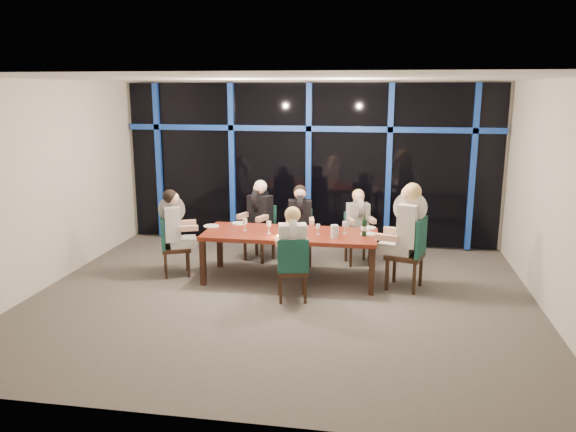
{
  "coord_description": "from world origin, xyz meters",
  "views": [
    {
      "loc": [
        1.33,
        -7.28,
        2.87
      ],
      "look_at": [
        0.0,
        0.6,
        1.05
      ],
      "focal_mm": 35.0,
      "sensor_mm": 36.0,
      "label": 1
    }
  ],
  "objects_px": {
    "chair_far_right": "(357,235)",
    "diner_far_mid": "(300,213)",
    "chair_far_left": "(262,229)",
    "diner_near_mid": "(292,239)",
    "chair_far_mid": "(300,233)",
    "chair_end_right": "(412,250)",
    "diner_end_left": "(174,220)",
    "chair_near_mid": "(293,266)",
    "water_pitcher": "(334,231)",
    "chair_end_left": "(170,243)",
    "diner_far_left": "(259,209)",
    "diner_far_right": "(358,216)",
    "dining_table": "(290,237)",
    "wine_bottle": "(364,228)",
    "diner_end_right": "(407,221)"
  },
  "relations": [
    {
      "from": "chair_far_right",
      "to": "diner_far_mid",
      "type": "distance_m",
      "value": 1.03
    },
    {
      "from": "chair_far_left",
      "to": "chair_far_right",
      "type": "bearing_deg",
      "value": 22.82
    },
    {
      "from": "water_pitcher",
      "to": "chair_far_left",
      "type": "bearing_deg",
      "value": 118.31
    },
    {
      "from": "diner_end_left",
      "to": "wine_bottle",
      "type": "height_order",
      "value": "diner_end_left"
    },
    {
      "from": "chair_far_right",
      "to": "chair_near_mid",
      "type": "xyz_separation_m",
      "value": [
        -0.78,
        -1.93,
        0.03
      ]
    },
    {
      "from": "diner_end_left",
      "to": "chair_end_right",
      "type": "bearing_deg",
      "value": -114.54
    },
    {
      "from": "chair_near_mid",
      "to": "chair_far_mid",
      "type": "bearing_deg",
      "value": -97.7
    },
    {
      "from": "dining_table",
      "to": "chair_end_left",
      "type": "height_order",
      "value": "chair_end_left"
    },
    {
      "from": "chair_near_mid",
      "to": "diner_far_right",
      "type": "distance_m",
      "value": 2.05
    },
    {
      "from": "chair_far_mid",
      "to": "diner_far_mid",
      "type": "height_order",
      "value": "diner_far_mid"
    },
    {
      "from": "diner_end_left",
      "to": "diner_near_mid",
      "type": "relative_size",
      "value": 1.03
    },
    {
      "from": "chair_far_right",
      "to": "diner_end_left",
      "type": "relative_size",
      "value": 0.94
    },
    {
      "from": "chair_far_left",
      "to": "diner_far_left",
      "type": "xyz_separation_m",
      "value": [
        -0.03,
        -0.07,
        0.37
      ]
    },
    {
      "from": "chair_far_right",
      "to": "chair_end_right",
      "type": "distance_m",
      "value": 1.45
    },
    {
      "from": "diner_end_right",
      "to": "diner_near_mid",
      "type": "xyz_separation_m",
      "value": [
        -1.55,
        -0.72,
        -0.15
      ]
    },
    {
      "from": "chair_far_left",
      "to": "chair_end_right",
      "type": "xyz_separation_m",
      "value": [
        2.46,
        -1.13,
        0.08
      ]
    },
    {
      "from": "diner_far_right",
      "to": "diner_end_left",
      "type": "relative_size",
      "value": 0.92
    },
    {
      "from": "dining_table",
      "to": "chair_far_left",
      "type": "xyz_separation_m",
      "value": [
        -0.66,
        1.02,
        -0.16
      ]
    },
    {
      "from": "chair_end_left",
      "to": "wine_bottle",
      "type": "height_order",
      "value": "wine_bottle"
    },
    {
      "from": "diner_far_left",
      "to": "diner_end_right",
      "type": "relative_size",
      "value": 0.87
    },
    {
      "from": "chair_near_mid",
      "to": "diner_near_mid",
      "type": "height_order",
      "value": "diner_near_mid"
    },
    {
      "from": "chair_far_left",
      "to": "chair_far_mid",
      "type": "relative_size",
      "value": 1.03
    },
    {
      "from": "chair_near_mid",
      "to": "diner_near_mid",
      "type": "relative_size",
      "value": 1.03
    },
    {
      "from": "diner_far_mid",
      "to": "wine_bottle",
      "type": "height_order",
      "value": "diner_far_mid"
    },
    {
      "from": "diner_end_left",
      "to": "wine_bottle",
      "type": "xyz_separation_m",
      "value": [
        2.91,
        0.04,
        -0.02
      ]
    },
    {
      "from": "chair_far_left",
      "to": "chair_far_right",
      "type": "height_order",
      "value": "chair_far_left"
    },
    {
      "from": "chair_far_right",
      "to": "diner_near_mid",
      "type": "bearing_deg",
      "value": -131.39
    },
    {
      "from": "chair_near_mid",
      "to": "diner_far_left",
      "type": "distance_m",
      "value": 2.05
    },
    {
      "from": "dining_table",
      "to": "diner_end_right",
      "type": "height_order",
      "value": "diner_end_right"
    },
    {
      "from": "wine_bottle",
      "to": "water_pitcher",
      "type": "distance_m",
      "value": 0.46
    },
    {
      "from": "diner_end_right",
      "to": "water_pitcher",
      "type": "height_order",
      "value": "diner_end_right"
    },
    {
      "from": "chair_far_mid",
      "to": "chair_far_right",
      "type": "height_order",
      "value": "chair_far_mid"
    },
    {
      "from": "chair_far_left",
      "to": "diner_end_right",
      "type": "bearing_deg",
      "value": -3.58
    },
    {
      "from": "diner_far_right",
      "to": "diner_far_mid",
      "type": "bearing_deg",
      "value": 172.42
    },
    {
      "from": "diner_far_left",
      "to": "chair_far_right",
      "type": "bearing_deg",
      "value": 25.36
    },
    {
      "from": "chair_end_left",
      "to": "wine_bottle",
      "type": "bearing_deg",
      "value": -112.45
    },
    {
      "from": "water_pitcher",
      "to": "chair_far_mid",
      "type": "bearing_deg",
      "value": 101.99
    },
    {
      "from": "chair_end_right",
      "to": "diner_far_left",
      "type": "height_order",
      "value": "diner_far_left"
    },
    {
      "from": "chair_far_mid",
      "to": "chair_end_right",
      "type": "height_order",
      "value": "chair_end_right"
    },
    {
      "from": "dining_table",
      "to": "chair_end_right",
      "type": "bearing_deg",
      "value": -3.5
    },
    {
      "from": "chair_far_mid",
      "to": "diner_far_mid",
      "type": "xyz_separation_m",
      "value": [
        0.01,
        -0.08,
        0.36
      ]
    },
    {
      "from": "chair_end_left",
      "to": "chair_near_mid",
      "type": "xyz_separation_m",
      "value": [
        2.05,
        -0.78,
        -0.01
      ]
    },
    {
      "from": "chair_far_left",
      "to": "diner_near_mid",
      "type": "relative_size",
      "value": 1.06
    },
    {
      "from": "chair_far_left",
      "to": "chair_near_mid",
      "type": "xyz_separation_m",
      "value": [
        0.84,
        -1.89,
        -0.02
      ]
    },
    {
      "from": "dining_table",
      "to": "diner_near_mid",
      "type": "relative_size",
      "value": 2.95
    },
    {
      "from": "chair_far_mid",
      "to": "diner_end_right",
      "type": "bearing_deg",
      "value": -38.73
    },
    {
      "from": "chair_end_left",
      "to": "diner_far_right",
      "type": "xyz_separation_m",
      "value": [
        2.85,
        1.08,
        0.3
      ]
    },
    {
      "from": "chair_far_left",
      "to": "wine_bottle",
      "type": "distance_m",
      "value": 2.08
    },
    {
      "from": "chair_end_left",
      "to": "diner_far_mid",
      "type": "distance_m",
      "value": 2.14
    },
    {
      "from": "chair_end_right",
      "to": "diner_end_left",
      "type": "bearing_deg",
      "value": -74.2
    }
  ]
}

